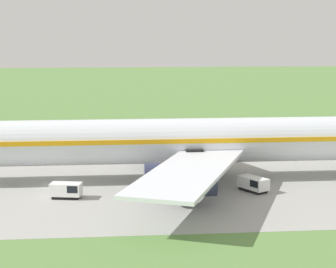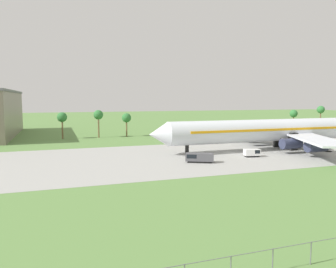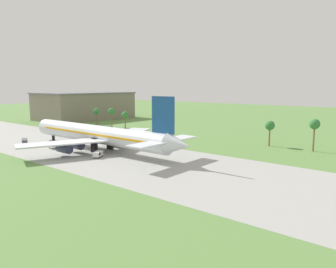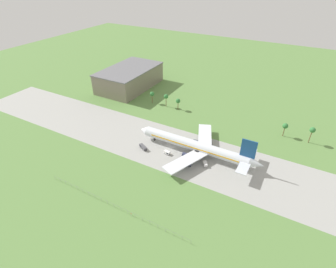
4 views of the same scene
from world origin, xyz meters
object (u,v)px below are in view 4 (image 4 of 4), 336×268
Objects in this scene: baggage_tug at (167,153)px; fuel_truck at (205,164)px; catering_van at (143,147)px; terminal_building at (130,78)px; jet_airliner at (197,146)px; no_stopping_sign at (131,214)px.

baggage_tug is 0.90× the size of fuel_truck.
fuel_truck is 40.44m from catering_van.
baggage_tug is 0.07× the size of terminal_building.
terminal_building is (-104.36, 71.91, 7.94)m from fuel_truck.
fuel_truck is (24.32, 1.07, -0.03)m from baggage_tug.
jet_airliner is at bearing 19.74° from catering_van.
terminal_building is (-88.23, 121.64, 7.94)m from no_stopping_sign.
fuel_truck is 2.77× the size of no_stopping_sign.
terminal_building reaches higher than baggage_tug.
terminal_building reaches higher than catering_van.
fuel_truck reaches higher than no_stopping_sign.
terminal_building is (-80.04, 72.98, 7.91)m from baggage_tug.
catering_van is 52.20m from no_stopping_sign.
terminal_building reaches higher than no_stopping_sign.
baggage_tug is 24.34m from fuel_truck.
jet_airliner is 11.94× the size of catering_van.
catering_van is at bearing -175.10° from fuel_truck.
baggage_tug is at bearing 99.56° from no_stopping_sign.
jet_airliner is 47.26× the size of no_stopping_sign.
catering_van is 3.96× the size of no_stopping_sign.
jet_airliner reaches higher than baggage_tug.
fuel_truck is 126.98m from terminal_building.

